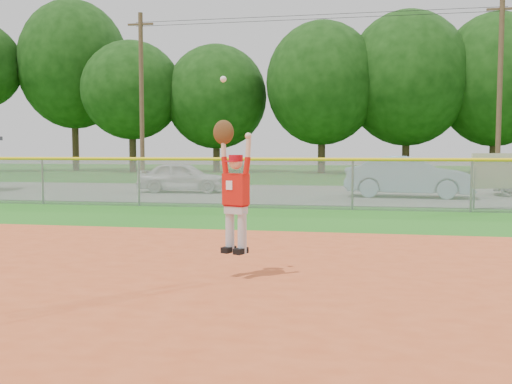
% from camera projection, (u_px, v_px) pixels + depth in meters
% --- Properties ---
extents(ground, '(120.00, 120.00, 0.00)m').
position_uv_depth(ground, '(89.00, 283.00, 7.66)').
color(ground, '#1F6316').
rests_on(ground, ground).
extents(parking_strip, '(44.00, 10.00, 0.03)m').
position_uv_depth(parking_strip, '(272.00, 193.00, 23.34)').
color(parking_strip, slate).
rests_on(parking_strip, ground).
extents(car_white_a, '(3.76, 1.65, 1.26)m').
position_uv_depth(car_white_a, '(183.00, 177.00, 23.52)').
color(car_white_a, silver).
rests_on(car_white_a, parking_strip).
extents(car_blue, '(4.74, 2.02, 1.52)m').
position_uv_depth(car_blue, '(409.00, 177.00, 21.09)').
color(car_blue, '#87B3CA').
rests_on(car_blue, parking_strip).
extents(sponsor_sign, '(1.80, 0.67, 1.68)m').
position_uv_depth(sponsor_sign, '(501.00, 172.00, 16.94)').
color(sponsor_sign, gray).
rests_on(sponsor_sign, ground).
extents(outfield_fence, '(40.06, 0.10, 1.55)m').
position_uv_depth(outfield_fence, '(242.00, 179.00, 17.40)').
color(outfield_fence, gray).
rests_on(outfield_fence, ground).
extents(power_lines, '(19.40, 0.24, 9.00)m').
position_uv_depth(power_lines, '(310.00, 92.00, 28.70)').
color(power_lines, '#4C3823').
rests_on(power_lines, ground).
extents(tree_line, '(62.37, 13.00, 14.43)m').
position_uv_depth(tree_line, '(328.00, 75.00, 44.09)').
color(tree_line, '#422D1C').
rests_on(tree_line, ground).
extents(ballplayer, '(0.59, 0.38, 2.40)m').
position_uv_depth(ballplayer, '(234.00, 187.00, 7.74)').
color(ballplayer, silver).
rests_on(ballplayer, ground).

